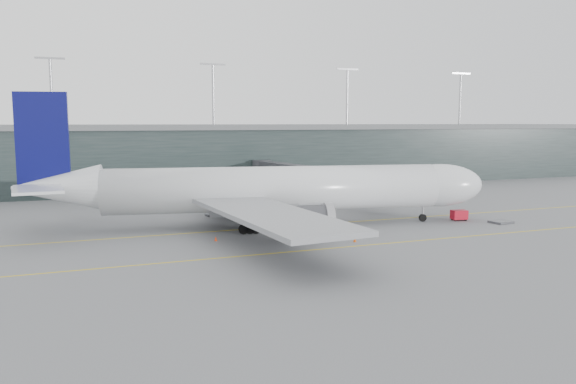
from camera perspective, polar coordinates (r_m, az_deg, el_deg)
name	(u,v)px	position (r m, az deg, el deg)	size (l,w,h in m)	color
ground	(255,224)	(88.05, -3.37, -3.22)	(320.00, 320.00, 0.00)	#5B5B60
taxiline_a	(263,228)	(84.30, -2.55, -3.67)	(160.00, 0.25, 0.02)	gold
taxiline_b	(304,251)	(69.61, 1.60, -5.97)	(160.00, 0.25, 0.02)	gold
taxiline_lead_main	(249,205)	(108.37, -4.02, -1.28)	(0.25, 60.00, 0.02)	gold
terminal	(185,155)	(143.27, -10.38, 3.72)	(240.00, 36.00, 29.00)	#1E2929
main_aircraft	(271,190)	(84.73, -1.74, 0.21)	(70.89, 65.76, 19.95)	silver
jet_bridge	(304,172)	(117.22, 1.59, 2.00)	(13.30, 46.55, 7.15)	#303136
gse_cart	(459,215)	(94.69, 16.99, -2.22)	(2.64, 1.88, 1.67)	#B70D20
baggage_dolly	(501,222)	(94.51, 20.82, -2.85)	(3.24, 2.59, 0.32)	#3D3D42
uld_a	(212,210)	(95.80, -7.77, -1.84)	(2.28, 1.94, 1.86)	#3C3D42
uld_b	(215,209)	(97.46, -7.43, -1.74)	(1.94, 1.59, 1.68)	#3C3D42
uld_c	(244,208)	(97.13, -4.50, -1.64)	(2.57, 2.28, 1.97)	#3C3D42
cone_nose	(467,215)	(98.13, 17.68, -2.26)	(0.46, 0.46, 0.74)	orange
cone_wing_stbd	(355,239)	(75.03, 6.80, -4.79)	(0.44, 0.44, 0.71)	#D24C0B
cone_wing_port	(278,209)	(100.76, -1.04, -1.71)	(0.43, 0.43, 0.68)	orange
cone_tail	(216,239)	(75.73, -7.36, -4.73)	(0.38, 0.38, 0.61)	red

